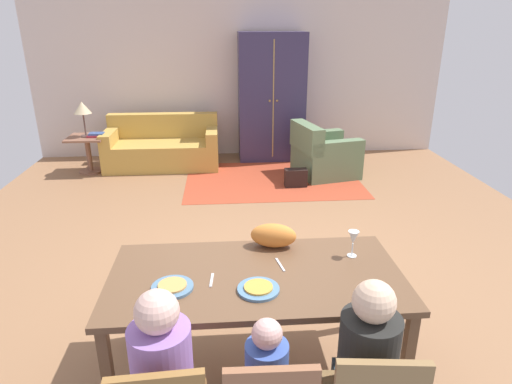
# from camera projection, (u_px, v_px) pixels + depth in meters

# --- Properties ---
(ground_plane) EXTENTS (7.07, 6.44, 0.02)m
(ground_plane) POSITION_uv_depth(u_px,v_px,m) (255.00, 231.00, 5.08)
(ground_plane) COLOR #8D6342
(back_wall) EXTENTS (7.07, 0.10, 2.70)m
(back_wall) POSITION_uv_depth(u_px,v_px,m) (241.00, 77.00, 7.64)
(back_wall) COLOR beige
(back_wall) RESTS_ON ground_plane
(dining_table) EXTENTS (1.84, 0.92, 0.76)m
(dining_table) POSITION_uv_depth(u_px,v_px,m) (256.00, 284.00, 2.79)
(dining_table) COLOR brown
(dining_table) RESTS_ON ground_plane
(plate_near_man) EXTENTS (0.25, 0.25, 0.02)m
(plate_near_man) POSITION_uv_depth(u_px,v_px,m) (172.00, 287.00, 2.61)
(plate_near_man) COLOR slate
(plate_near_man) RESTS_ON dining_table
(pizza_near_man) EXTENTS (0.17, 0.17, 0.01)m
(pizza_near_man) POSITION_uv_depth(u_px,v_px,m) (172.00, 285.00, 2.61)
(pizza_near_man) COLOR #D7974D
(pizza_near_man) RESTS_ON plate_near_man
(plate_near_child) EXTENTS (0.25, 0.25, 0.02)m
(plate_near_child) POSITION_uv_depth(u_px,v_px,m) (258.00, 289.00, 2.59)
(plate_near_child) COLOR teal
(plate_near_child) RESTS_ON dining_table
(pizza_near_child) EXTENTS (0.17, 0.17, 0.01)m
(pizza_near_child) POSITION_uv_depth(u_px,v_px,m) (258.00, 287.00, 2.59)
(pizza_near_child) COLOR gold
(pizza_near_child) RESTS_ON plate_near_child
(wine_glass) EXTENTS (0.07, 0.07, 0.19)m
(wine_glass) POSITION_uv_depth(u_px,v_px,m) (353.00, 239.00, 2.93)
(wine_glass) COLOR silver
(wine_glass) RESTS_ON dining_table
(fork) EXTENTS (0.03, 0.15, 0.01)m
(fork) POSITION_uv_depth(u_px,v_px,m) (212.00, 280.00, 2.70)
(fork) COLOR silver
(fork) RESTS_ON dining_table
(knife) EXTENTS (0.05, 0.17, 0.01)m
(knife) POSITION_uv_depth(u_px,v_px,m) (280.00, 265.00, 2.87)
(knife) COLOR silver
(knife) RESTS_ON dining_table
(person_woman) EXTENTS (0.31, 0.41, 1.11)m
(person_woman) POSITION_uv_depth(u_px,v_px,m) (363.00, 377.00, 2.29)
(person_woman) COLOR #2D3D46
(person_woman) RESTS_ON ground_plane
(cat) EXTENTS (0.34, 0.22, 0.17)m
(cat) POSITION_uv_depth(u_px,v_px,m) (273.00, 235.00, 3.08)
(cat) COLOR orange
(cat) RESTS_ON dining_table
(area_rug) EXTENTS (2.60, 1.80, 0.01)m
(area_rug) POSITION_uv_depth(u_px,v_px,m) (272.00, 180.00, 6.70)
(area_rug) COLOR #A73E26
(area_rug) RESTS_ON ground_plane
(couch) EXTENTS (1.81, 0.86, 0.82)m
(couch) POSITION_uv_depth(u_px,v_px,m) (163.00, 148.00, 7.27)
(couch) COLOR #BA9241
(couch) RESTS_ON ground_plane
(armchair) EXTENTS (1.03, 1.02, 0.82)m
(armchair) POSITION_uv_depth(u_px,v_px,m) (323.00, 155.00, 6.82)
(armchair) COLOR #5E7854
(armchair) RESTS_ON ground_plane
(armoire) EXTENTS (1.10, 0.59, 2.10)m
(armoire) POSITION_uv_depth(u_px,v_px,m) (271.00, 98.00, 7.42)
(armoire) COLOR #342C4E
(armoire) RESTS_ON ground_plane
(side_table) EXTENTS (0.56, 0.56, 0.58)m
(side_table) POSITION_uv_depth(u_px,v_px,m) (88.00, 149.00, 6.92)
(side_table) COLOR brown
(side_table) RESTS_ON ground_plane
(table_lamp) EXTENTS (0.26, 0.26, 0.54)m
(table_lamp) POSITION_uv_depth(u_px,v_px,m) (82.00, 109.00, 6.69)
(table_lamp) COLOR brown
(table_lamp) RESTS_ON side_table
(book_lower) EXTENTS (0.22, 0.16, 0.03)m
(book_lower) POSITION_uv_depth(u_px,v_px,m) (95.00, 136.00, 6.83)
(book_lower) COLOR maroon
(book_lower) RESTS_ON side_table
(book_upper) EXTENTS (0.22, 0.16, 0.03)m
(book_upper) POSITION_uv_depth(u_px,v_px,m) (96.00, 134.00, 6.84)
(book_upper) COLOR #375086
(book_upper) RESTS_ON book_lower
(handbag) EXTENTS (0.32, 0.16, 0.26)m
(handbag) POSITION_uv_depth(u_px,v_px,m) (296.00, 178.00, 6.40)
(handbag) COLOR black
(handbag) RESTS_ON ground_plane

